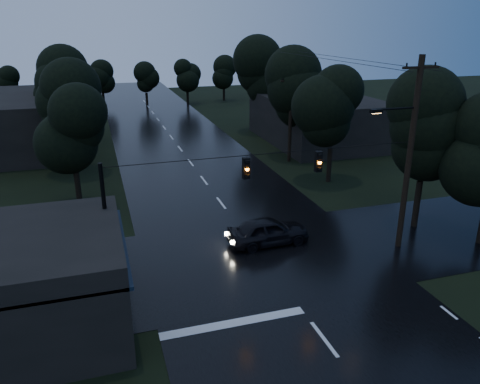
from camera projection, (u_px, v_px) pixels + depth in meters
main_road at (191, 163)px, 40.29m from camera, size 12.00×120.00×0.02m
cross_street at (262, 257)px, 24.14m from camera, size 60.00×9.00×0.02m
building_far_right at (318, 120)px, 47.05m from camera, size 10.00×14.00×4.40m
building_far_left at (24, 122)px, 44.47m from camera, size 10.00×16.00×5.00m
utility_pole_main at (408, 152)px, 23.53m from camera, size 3.50×0.30×10.00m
utility_pole_far at (290, 117)px, 39.50m from camera, size 2.00×0.30×7.50m
anchor_pole_left at (107, 230)px, 20.11m from camera, size 0.18×0.18×6.00m
span_signals at (282, 164)px, 21.60m from camera, size 15.00×0.37×1.12m
tree_corner_near at (428, 127)px, 25.80m from camera, size 4.48×4.48×9.44m
tree_left_a at (71, 129)px, 28.79m from camera, size 3.92×3.92×8.26m
tree_left_b at (65, 103)px, 35.67m from camera, size 4.20×4.20×8.85m
tree_left_c at (61, 83)px, 44.35m from camera, size 4.48×4.48×9.44m
tree_right_a at (333, 108)px, 33.72m from camera, size 4.20×4.20×8.85m
tree_right_b at (296, 88)px, 40.94m from camera, size 4.48×4.48×9.44m
tree_right_c at (263, 73)px, 49.95m from camera, size 4.76×4.76×10.03m
car at (268, 231)px, 25.35m from camera, size 4.50×1.91×1.52m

